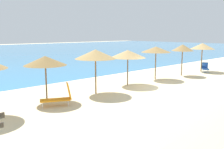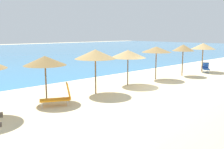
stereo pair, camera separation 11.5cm
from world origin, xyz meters
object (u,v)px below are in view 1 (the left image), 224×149
object	(u,v)px
beach_umbrella_5	(183,48)
lounge_chair_0	(205,68)
beach_umbrella_3	(128,54)
beach_umbrella_2	(95,54)
lounge_chair_1	(60,97)
beach_umbrella_1	(45,61)
beach_umbrella_4	(156,49)
beach_umbrella_6	(202,46)

from	to	relation	value
beach_umbrella_5	lounge_chair_0	xyz separation A→B (m)	(3.54, -0.55, -2.14)
beach_umbrella_3	beach_umbrella_5	xyz separation A→B (m)	(6.78, -0.48, 0.21)
beach_umbrella_2	lounge_chair_0	size ratio (longest dim) A/B	2.03
lounge_chair_1	beach_umbrella_1	bearing A→B (deg)	32.64
lounge_chair_0	beach_umbrella_2	bearing A→B (deg)	54.39
beach_umbrella_3	lounge_chair_1	distance (m)	7.02
beach_umbrella_4	beach_umbrella_2	bearing A→B (deg)	-175.98
beach_umbrella_2	beach_umbrella_6	size ratio (longest dim) A/B	0.99
beach_umbrella_2	lounge_chair_0	xyz separation A→B (m)	(13.81, -0.55, -2.14)
beach_umbrella_2	beach_umbrella_1	bearing A→B (deg)	172.76
beach_umbrella_1	beach_umbrella_4	world-z (taller)	beach_umbrella_4
beach_umbrella_3	lounge_chair_1	xyz separation A→B (m)	(-6.65, -1.25, -1.87)
beach_umbrella_3	lounge_chair_0	xyz separation A→B (m)	(10.31, -1.03, -1.93)
beach_umbrella_4	lounge_chair_1	world-z (taller)	beach_umbrella_4
beach_umbrella_1	beach_umbrella_5	bearing A→B (deg)	-1.79
beach_umbrella_6	lounge_chair_0	world-z (taller)	beach_umbrella_6
beach_umbrella_4	lounge_chair_0	size ratio (longest dim) A/B	1.97
beach_umbrella_2	beach_umbrella_6	bearing A→B (deg)	-0.19
beach_umbrella_2	beach_umbrella_4	size ratio (longest dim) A/B	1.03
lounge_chair_1	beach_umbrella_6	bearing A→B (deg)	-60.75
beach_umbrella_2	beach_umbrella_3	xyz separation A→B (m)	(3.50, 0.47, -0.21)
beach_umbrella_2	beach_umbrella_5	world-z (taller)	same
beach_umbrella_4	lounge_chair_1	distance (m)	10.38
beach_umbrella_2	beach_umbrella_3	distance (m)	3.53
beach_umbrella_5	lounge_chair_0	distance (m)	4.17
beach_umbrella_4	beach_umbrella_6	world-z (taller)	beach_umbrella_6
beach_umbrella_1	beach_umbrella_2	size ratio (longest dim) A/B	0.92
beach_umbrella_2	beach_umbrella_5	distance (m)	10.27
beach_umbrella_1	beach_umbrella_2	bearing A→B (deg)	-7.24
beach_umbrella_5	lounge_chair_1	xyz separation A→B (m)	(-13.43, -0.77, -2.08)
beach_umbrella_1	beach_umbrella_2	xyz separation A→B (m)	(3.28, -0.42, 0.20)
lounge_chair_0	lounge_chair_1	world-z (taller)	lounge_chair_1
beach_umbrella_2	beach_umbrella_6	distance (m)	13.93
beach_umbrella_5	lounge_chair_1	bearing A→B (deg)	-176.74
beach_umbrella_4	beach_umbrella_1	bearing A→B (deg)	-179.61
beach_umbrella_5	beach_umbrella_2	bearing A→B (deg)	179.96
beach_umbrella_4	beach_umbrella_6	xyz separation A→B (m)	(6.99, -0.53, 0.05)
beach_umbrella_2	beach_umbrella_4	world-z (taller)	beach_umbrella_2
beach_umbrella_4	beach_umbrella_5	size ratio (longest dim) A/B	0.97
beach_umbrella_2	beach_umbrella_5	size ratio (longest dim) A/B	1.00
beach_umbrella_4	beach_umbrella_5	xyz separation A→B (m)	(3.33, -0.49, 0.03)
beach_umbrella_1	lounge_chair_0	xyz separation A→B (m)	(17.09, -0.97, -1.94)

